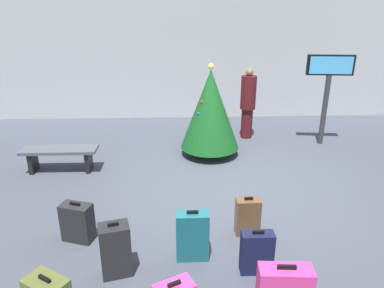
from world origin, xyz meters
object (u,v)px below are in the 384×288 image
(holiday_tree, at_px, (210,109))
(waiting_bench, at_px, (60,154))
(flight_info_kiosk, at_px, (328,82))
(traveller_0, at_px, (248,102))
(suitcase_1, at_px, (192,236))
(suitcase_3, at_px, (257,253))
(suitcase_4, at_px, (248,216))
(suitcase_2, at_px, (115,250))
(suitcase_5, at_px, (77,222))

(holiday_tree, height_order, waiting_bench, holiday_tree)
(flight_info_kiosk, xyz_separation_m, traveller_0, (-1.70, 0.49, -0.58))
(suitcase_1, xyz_separation_m, suitcase_3, (0.77, -0.29, -0.06))
(waiting_bench, bearing_deg, flight_info_kiosk, 12.82)
(suitcase_1, relative_size, suitcase_4, 1.20)
(flight_info_kiosk, bearing_deg, waiting_bench, -167.18)
(holiday_tree, bearing_deg, traveller_0, 46.54)
(holiday_tree, xyz_separation_m, suitcase_3, (0.25, -3.78, -0.75))
(suitcase_1, bearing_deg, waiting_bench, 132.16)
(traveller_0, distance_m, suitcase_2, 5.43)
(suitcase_4, height_order, suitcase_5, suitcase_5)
(holiday_tree, relative_size, suitcase_5, 3.36)
(suitcase_3, bearing_deg, suitcase_2, 178.76)
(flight_info_kiosk, height_order, suitcase_3, flight_info_kiosk)
(suitcase_3, xyz_separation_m, suitcase_4, (0.04, 0.81, -0.00))
(traveller_0, bearing_deg, suitcase_1, -108.60)
(suitcase_1, bearing_deg, suitcase_4, 32.42)
(traveller_0, xyz_separation_m, suitcase_3, (-0.75, -4.84, -0.62))
(suitcase_1, bearing_deg, suitcase_5, 163.89)
(suitcase_4, bearing_deg, suitcase_3, -92.65)
(suitcase_1, bearing_deg, suitcase_2, -164.70)
(flight_info_kiosk, relative_size, suitcase_3, 3.49)
(suitcase_4, bearing_deg, flight_info_kiosk, 55.69)
(suitcase_2, height_order, suitcase_4, suitcase_2)
(suitcase_4, bearing_deg, traveller_0, 79.91)
(holiday_tree, xyz_separation_m, flight_info_kiosk, (2.70, 0.57, 0.45))
(suitcase_2, bearing_deg, suitcase_1, 15.30)
(traveller_0, xyz_separation_m, suitcase_1, (-1.53, -4.54, -0.57))
(traveller_0, bearing_deg, holiday_tree, -133.46)
(flight_info_kiosk, height_order, traveller_0, flight_info_kiosk)
(flight_info_kiosk, distance_m, suitcase_3, 5.13)
(suitcase_1, bearing_deg, suitcase_3, -20.81)
(traveller_0, xyz_separation_m, suitcase_4, (-0.72, -4.03, -0.62))
(suitcase_5, bearing_deg, suitcase_1, -16.11)
(waiting_bench, distance_m, traveller_0, 4.44)
(suitcase_3, bearing_deg, suitcase_5, 162.31)
(waiting_bench, bearing_deg, suitcase_5, -68.34)
(suitcase_3, bearing_deg, holiday_tree, 93.82)
(waiting_bench, distance_m, suitcase_2, 3.39)
(waiting_bench, relative_size, suitcase_4, 2.47)
(traveller_0, xyz_separation_m, suitcase_5, (-3.11, -4.09, -0.62))
(traveller_0, xyz_separation_m, suitcase_2, (-2.47, -4.80, -0.56))
(flight_info_kiosk, distance_m, suitcase_4, 4.45)
(holiday_tree, relative_size, suitcase_4, 3.39)
(traveller_0, bearing_deg, suitcase_2, -117.22)
(flight_info_kiosk, distance_m, suitcase_2, 6.10)
(traveller_0, bearing_deg, suitcase_4, -100.09)
(traveller_0, relative_size, suitcase_5, 2.89)
(suitcase_2, distance_m, suitcase_4, 1.92)
(holiday_tree, relative_size, suitcase_1, 2.82)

